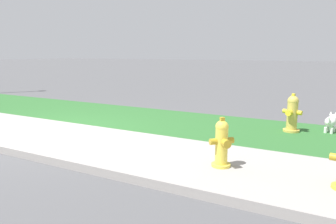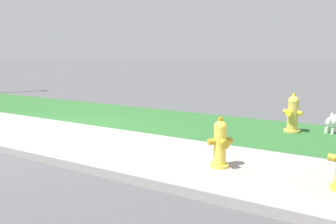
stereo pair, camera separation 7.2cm
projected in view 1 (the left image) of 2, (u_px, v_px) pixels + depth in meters
The scene contains 6 objects.
ground_plane at pixel (44, 134), 6.54m from camera, with size 120.00×120.00×0.00m, color #515154.
sidewalk_pavement at pixel (44, 134), 6.54m from camera, with size 18.00×2.09×0.01m, color #9E9993.
grass_verge at pixel (116, 115), 8.55m from camera, with size 18.00×2.57×0.01m, color #2D662D.
fire_hydrant_near_corner at pixel (222, 144), 4.63m from camera, with size 0.33×0.33×0.73m.
fire_hydrant_far_end at pixel (292, 113), 6.70m from camera, with size 0.40×0.38×0.80m.
small_white_dog at pixel (331, 121), 6.69m from camera, with size 0.26×0.48×0.41m.
Camera 1 is at (5.24, -4.36, 1.63)m, focal length 35.00 mm.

